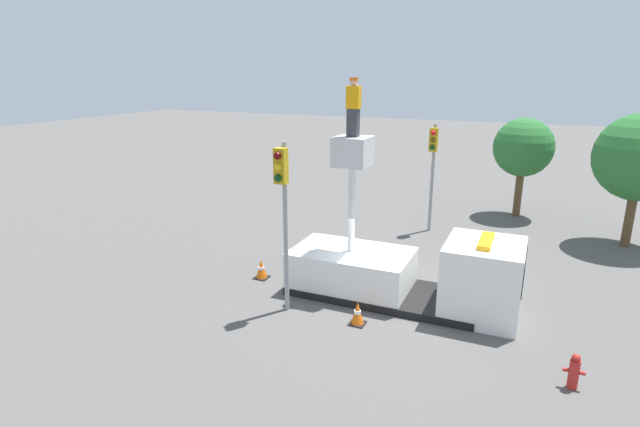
{
  "coord_description": "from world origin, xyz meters",
  "views": [
    {
      "loc": [
        4.11,
        -14.33,
        7.04
      ],
      "look_at": [
        -1.77,
        -1.04,
        2.85
      ],
      "focal_mm": 28.0,
      "sensor_mm": 36.0,
      "label": 1
    }
  ],
  "objects_px": {
    "fire_hydrant": "(574,371)",
    "tree_left_bg": "(523,148)",
    "bucket_truck": "(405,272)",
    "worker": "(353,107)",
    "traffic_cone_rear": "(261,269)",
    "traffic_light_pole": "(283,195)",
    "tree_right_bg": "(640,158)",
    "traffic_light_across": "(433,157)",
    "traffic_cone_curbside": "(357,314)"
  },
  "relations": [
    {
      "from": "worker",
      "to": "traffic_cone_curbside",
      "type": "relative_size",
      "value": 2.53
    },
    {
      "from": "worker",
      "to": "traffic_light_across",
      "type": "xyz_separation_m",
      "value": [
        1.03,
        7.34,
        -2.55
      ]
    },
    {
      "from": "traffic_light_pole",
      "to": "worker",
      "type": "bearing_deg",
      "value": 60.15
    },
    {
      "from": "bucket_truck",
      "to": "fire_hydrant",
      "type": "relative_size",
      "value": 8.17
    },
    {
      "from": "worker",
      "to": "traffic_cone_curbside",
      "type": "xyz_separation_m",
      "value": [
        1.0,
        -2.08,
        -5.63
      ]
    },
    {
      "from": "traffic_cone_rear",
      "to": "bucket_truck",
      "type": "bearing_deg",
      "value": 3.66
    },
    {
      "from": "traffic_light_across",
      "to": "tree_right_bg",
      "type": "distance_m",
      "value": 8.02
    },
    {
      "from": "traffic_light_pole",
      "to": "tree_left_bg",
      "type": "relative_size",
      "value": 1.06
    },
    {
      "from": "worker",
      "to": "traffic_cone_rear",
      "type": "xyz_separation_m",
      "value": [
        -3.2,
        -0.32,
        -5.64
      ]
    },
    {
      "from": "bucket_truck",
      "to": "worker",
      "type": "relative_size",
      "value": 4.08
    },
    {
      "from": "traffic_light_across",
      "to": "tree_right_bg",
      "type": "bearing_deg",
      "value": 9.78
    },
    {
      "from": "bucket_truck",
      "to": "tree_right_bg",
      "type": "distance_m",
      "value": 11.56
    },
    {
      "from": "traffic_cone_rear",
      "to": "tree_right_bg",
      "type": "height_order",
      "value": "tree_right_bg"
    },
    {
      "from": "bucket_truck",
      "to": "worker",
      "type": "distance_m",
      "value": 5.34
    },
    {
      "from": "traffic_light_pole",
      "to": "traffic_cone_rear",
      "type": "distance_m",
      "value": 4.27
    },
    {
      "from": "traffic_light_pole",
      "to": "fire_hydrant",
      "type": "distance_m",
      "value": 8.47
    },
    {
      "from": "bucket_truck",
      "to": "worker",
      "type": "xyz_separation_m",
      "value": [
        -1.82,
        0.0,
        5.02
      ]
    },
    {
      "from": "worker",
      "to": "traffic_cone_rear",
      "type": "bearing_deg",
      "value": -174.26
    },
    {
      "from": "bucket_truck",
      "to": "fire_hydrant",
      "type": "bearing_deg",
      "value": -31.77
    },
    {
      "from": "fire_hydrant",
      "to": "tree_left_bg",
      "type": "distance_m",
      "value": 14.98
    },
    {
      "from": "traffic_cone_rear",
      "to": "tree_left_bg",
      "type": "relative_size",
      "value": 0.14
    },
    {
      "from": "tree_right_bg",
      "to": "bucket_truck",
      "type": "bearing_deg",
      "value": -129.25
    },
    {
      "from": "traffic_cone_curbside",
      "to": "tree_left_bg",
      "type": "bearing_deg",
      "value": 75.57
    },
    {
      "from": "worker",
      "to": "fire_hydrant",
      "type": "xyz_separation_m",
      "value": [
        6.53,
        -2.91,
        -5.54
      ]
    },
    {
      "from": "traffic_light_pole",
      "to": "bucket_truck",
      "type": "bearing_deg",
      "value": 35.62
    },
    {
      "from": "traffic_cone_curbside",
      "to": "bucket_truck",
      "type": "bearing_deg",
      "value": 68.37
    },
    {
      "from": "fire_hydrant",
      "to": "tree_right_bg",
      "type": "distance_m",
      "value": 12.3
    },
    {
      "from": "fire_hydrant",
      "to": "bucket_truck",
      "type": "bearing_deg",
      "value": 148.23
    },
    {
      "from": "bucket_truck",
      "to": "traffic_light_pole",
      "type": "height_order",
      "value": "traffic_light_pole"
    },
    {
      "from": "fire_hydrant",
      "to": "traffic_cone_rear",
      "type": "relative_size",
      "value": 1.27
    },
    {
      "from": "traffic_light_across",
      "to": "tree_right_bg",
      "type": "xyz_separation_m",
      "value": [
        7.9,
        1.36,
        0.29
      ]
    },
    {
      "from": "traffic_light_pole",
      "to": "traffic_cone_curbside",
      "type": "xyz_separation_m",
      "value": [
        2.27,
        0.14,
        -3.31
      ]
    },
    {
      "from": "traffic_light_across",
      "to": "traffic_cone_rear",
      "type": "relative_size",
      "value": 7.01
    },
    {
      "from": "worker",
      "to": "traffic_cone_curbside",
      "type": "distance_m",
      "value": 6.09
    },
    {
      "from": "traffic_light_pole",
      "to": "traffic_cone_rear",
      "type": "height_order",
      "value": "traffic_light_pole"
    },
    {
      "from": "fire_hydrant",
      "to": "tree_right_bg",
      "type": "bearing_deg",
      "value": 78.33
    },
    {
      "from": "traffic_light_pole",
      "to": "fire_hydrant",
      "type": "xyz_separation_m",
      "value": [
        7.8,
        -0.7,
        -3.21
      ]
    },
    {
      "from": "traffic_cone_curbside",
      "to": "tree_right_bg",
      "type": "relative_size",
      "value": 0.13
    },
    {
      "from": "worker",
      "to": "traffic_cone_curbside",
      "type": "bearing_deg",
      "value": -64.34
    },
    {
      "from": "traffic_light_across",
      "to": "traffic_cone_rear",
      "type": "distance_m",
      "value": 9.28
    },
    {
      "from": "tree_right_bg",
      "to": "traffic_light_pole",
      "type": "bearing_deg",
      "value": -133.06
    },
    {
      "from": "fire_hydrant",
      "to": "tree_left_bg",
      "type": "height_order",
      "value": "tree_left_bg"
    },
    {
      "from": "tree_left_bg",
      "to": "tree_right_bg",
      "type": "height_order",
      "value": "tree_right_bg"
    },
    {
      "from": "traffic_light_across",
      "to": "fire_hydrant",
      "type": "height_order",
      "value": "traffic_light_across"
    },
    {
      "from": "bucket_truck",
      "to": "traffic_light_across",
      "type": "xyz_separation_m",
      "value": [
        -0.79,
        7.34,
        2.46
      ]
    },
    {
      "from": "bucket_truck",
      "to": "traffic_cone_rear",
      "type": "xyz_separation_m",
      "value": [
        -5.02,
        -0.32,
        -0.62
      ]
    },
    {
      "from": "traffic_cone_curbside",
      "to": "traffic_cone_rear",
      "type": "bearing_deg",
      "value": 157.26
    },
    {
      "from": "traffic_light_pole",
      "to": "traffic_light_across",
      "type": "height_order",
      "value": "traffic_light_pole"
    },
    {
      "from": "bucket_truck",
      "to": "traffic_light_across",
      "type": "relative_size",
      "value": 1.48
    },
    {
      "from": "tree_right_bg",
      "to": "worker",
      "type": "bearing_deg",
      "value": -135.75
    }
  ]
}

